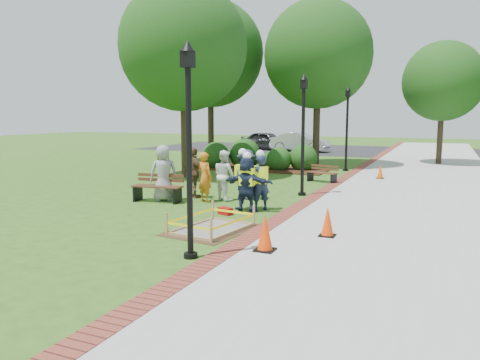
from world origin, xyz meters
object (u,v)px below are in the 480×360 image
at_px(cone_front, 265,233).
at_px(hivis_worker_c, 243,179).
at_px(bench_near, 158,193).
at_px(lamp_near, 189,134).
at_px(wet_concrete_pad, 212,221).
at_px(hivis_worker_b, 260,180).
at_px(hivis_worker_a, 247,182).

relative_size(cone_front, hivis_worker_c, 0.44).
distance_m(bench_near, lamp_near, 6.71).
relative_size(lamp_near, hivis_worker_c, 2.30).
bearing_deg(wet_concrete_pad, hivis_worker_b, 85.98).
height_order(wet_concrete_pad, lamp_near, lamp_near).
bearing_deg(cone_front, hivis_worker_a, 118.11).
bearing_deg(hivis_worker_c, lamp_near, -78.75).
xyz_separation_m(lamp_near, hivis_worker_c, (-0.98, 4.91, -1.56)).
relative_size(cone_front, hivis_worker_b, 0.44).
bearing_deg(lamp_near, bench_near, 129.42).
distance_m(wet_concrete_pad, bench_near, 4.35).
height_order(wet_concrete_pad, cone_front, cone_front).
relative_size(bench_near, lamp_near, 0.41).
xyz_separation_m(lamp_near, hivis_worker_a, (-0.71, 4.62, -1.59)).
bearing_deg(bench_near, cone_front, -36.57).
bearing_deg(bench_near, lamp_near, -50.58).
bearing_deg(cone_front, lamp_near, -140.42).
xyz_separation_m(cone_front, hivis_worker_b, (-1.65, 3.96, 0.52)).
height_order(wet_concrete_pad, hivis_worker_b, hivis_worker_b).
distance_m(cone_front, hivis_worker_c, 4.51).
distance_m(wet_concrete_pad, lamp_near, 3.20).
distance_m(lamp_near, hivis_worker_b, 5.23).
bearing_deg(wet_concrete_pad, bench_near, 141.40).
relative_size(bench_near, hivis_worker_a, 0.97).
distance_m(lamp_near, hivis_worker_a, 4.93).
xyz_separation_m(cone_front, hivis_worker_a, (-1.93, 3.61, 0.50)).
distance_m(bench_near, cone_front, 6.53).
relative_size(wet_concrete_pad, cone_front, 3.12).
bearing_deg(hivis_worker_c, wet_concrete_pad, -82.73).
bearing_deg(bench_near, hivis_worker_b, 1.17).
bearing_deg(wet_concrete_pad, cone_front, -32.54).
xyz_separation_m(bench_near, lamp_near, (4.03, -4.90, 2.19)).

